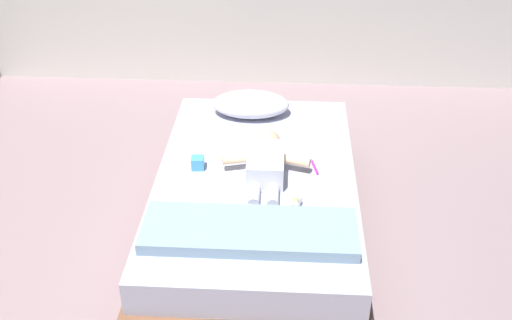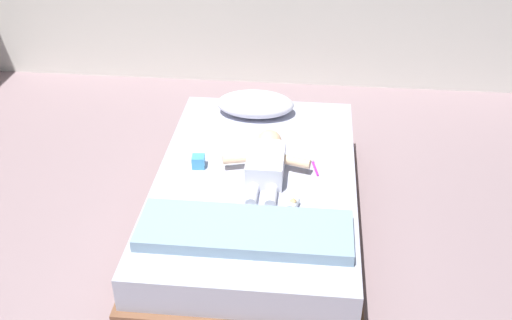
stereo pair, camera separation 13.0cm
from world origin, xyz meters
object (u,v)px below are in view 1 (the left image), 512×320
object	(u,v)px
bed	(256,202)
baby	(266,161)
pillow	(251,104)
toy_block	(198,163)
baby_bottle	(296,203)
toothbrush	(314,166)

from	to	relation	value
bed	baby	distance (m)	0.29
bed	pillow	xyz separation A→B (m)	(-0.08, 0.75, 0.29)
toy_block	baby_bottle	distance (m)	0.69
baby	baby_bottle	world-z (taller)	baby
pillow	baby_bottle	world-z (taller)	pillow
pillow	baby	size ratio (longest dim) A/B	0.81
bed	pillow	bearing A→B (deg)	96.06
pillow	toothbrush	size ratio (longest dim) A/B	3.19
bed	baby_bottle	world-z (taller)	baby_bottle
pillow	toy_block	world-z (taller)	pillow
toy_block	pillow	bearing A→B (deg)	68.75
pillow	toothbrush	distance (m)	0.78
bed	pillow	world-z (taller)	pillow
baby	pillow	bearing A→B (deg)	100.90
bed	toothbrush	world-z (taller)	toothbrush
toothbrush	baby_bottle	bearing A→B (deg)	-104.88
pillow	baby_bottle	bearing A→B (deg)	-73.58
baby	toy_block	world-z (taller)	baby
toy_block	baby_bottle	xyz separation A→B (m)	(0.59, -0.37, -0.01)
baby	toy_block	bearing A→B (deg)	178.77
toy_block	toothbrush	bearing A→B (deg)	4.48
baby	toothbrush	world-z (taller)	baby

